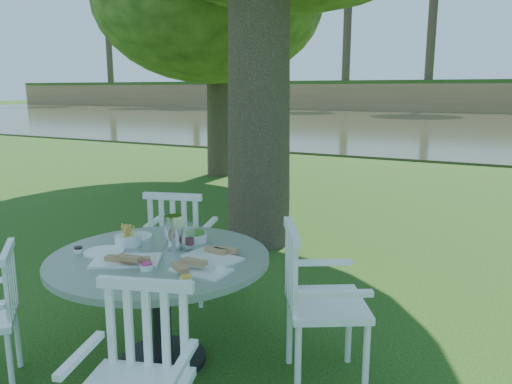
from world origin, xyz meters
TOP-DOWN VIEW (x-y plane):
  - ground at (0.00, 0.00)m, footprint 140.00×140.00m
  - table at (0.13, -1.39)m, footprint 1.40×1.40m
  - chair_ne at (1.07, -1.16)m, footprint 0.65×0.67m
  - chair_nw at (-0.35, -0.54)m, footprint 0.60×0.58m
  - chair_se at (0.66, -2.21)m, footprint 0.57×0.56m
  - tableware at (0.10, -1.32)m, footprint 1.10×0.83m
  - river at (0.00, 23.00)m, footprint 100.00×28.00m
  - far_bank at (0.28, 41.12)m, footprint 100.00×18.00m

SIDE VIEW (x-z plane):
  - ground at x=0.00m, z-range 0.00..0.00m
  - river at x=0.00m, z-range -0.06..0.06m
  - chair_se at x=0.66m, z-range 0.08..1.00m
  - chair_nw at x=-0.35m, z-range 0.08..1.05m
  - chair_ne at x=1.07m, z-range 0.09..1.08m
  - table at x=0.13m, z-range 0.23..0.97m
  - tableware at x=0.10m, z-range 0.67..0.90m
  - far_bank at x=0.28m, z-range -0.35..14.85m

